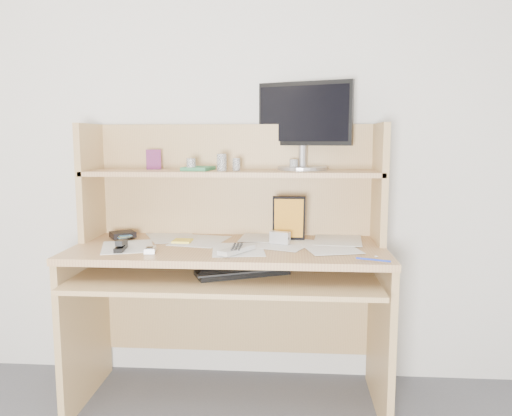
# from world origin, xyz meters

# --- Properties ---
(back_wall) EXTENTS (3.60, 0.04, 2.50)m
(back_wall) POSITION_xyz_m (0.00, 1.80, 1.25)
(back_wall) COLOR beige
(back_wall) RESTS_ON floor
(desk) EXTENTS (1.40, 0.70, 1.30)m
(desk) POSITION_xyz_m (0.00, 1.56, 0.69)
(desk) COLOR tan
(desk) RESTS_ON floor
(paper_clutter) EXTENTS (1.32, 0.54, 0.01)m
(paper_clutter) POSITION_xyz_m (0.00, 1.48, 0.75)
(paper_clutter) COLOR white
(paper_clutter) RESTS_ON desk
(keyboard) EXTENTS (0.42, 0.28, 0.03)m
(keyboard) POSITION_xyz_m (0.07, 1.36, 0.66)
(keyboard) COLOR black
(keyboard) RESTS_ON desk
(tv_remote) EXTENTS (0.15, 0.19, 0.02)m
(tv_remote) POSITION_xyz_m (0.05, 1.33, 0.77)
(tv_remote) COLOR #A9A9A4
(tv_remote) RESTS_ON paper_clutter
(flip_phone) EXTENTS (0.06, 0.09, 0.02)m
(flip_phone) POSITION_xyz_m (-0.32, 1.32, 0.77)
(flip_phone) COLOR silver
(flip_phone) RESTS_ON paper_clutter
(stapler) EXTENTS (0.05, 0.14, 0.04)m
(stapler) POSITION_xyz_m (-0.45, 1.36, 0.78)
(stapler) COLOR black
(stapler) RESTS_ON paper_clutter
(wallet) EXTENTS (0.14, 0.14, 0.03)m
(wallet) POSITION_xyz_m (-0.53, 1.61, 0.77)
(wallet) COLOR black
(wallet) RESTS_ON paper_clutter
(sticky_note_pad) EXTENTS (0.09, 0.09, 0.01)m
(sticky_note_pad) POSITION_xyz_m (-0.23, 1.55, 0.76)
(sticky_note_pad) COLOR yellow
(sticky_note_pad) RESTS_ON desk
(digital_camera) EXTENTS (0.10, 0.06, 0.06)m
(digital_camera) POSITION_xyz_m (0.23, 1.52, 0.78)
(digital_camera) COLOR silver
(digital_camera) RESTS_ON paper_clutter
(game_case) EXTENTS (0.15, 0.02, 0.21)m
(game_case) POSITION_xyz_m (0.27, 1.59, 0.86)
(game_case) COLOR black
(game_case) RESTS_ON paper_clutter
(blue_pen) EXTENTS (0.13, 0.06, 0.01)m
(blue_pen) POSITION_xyz_m (0.60, 1.22, 0.76)
(blue_pen) COLOR #182EB5
(blue_pen) RESTS_ON paper_clutter
(card_box) EXTENTS (0.07, 0.04, 0.10)m
(card_box) POSITION_xyz_m (-0.39, 1.69, 1.13)
(card_box) COLOR maroon
(card_box) RESTS_ON desk
(shelf_book) EXTENTS (0.14, 0.18, 0.02)m
(shelf_book) POSITION_xyz_m (-0.16, 1.63, 1.09)
(shelf_book) COLOR #2E7452
(shelf_book) RESTS_ON desk
(chip_stack_a) EXTENTS (0.05, 0.05, 0.06)m
(chip_stack_a) POSITION_xyz_m (-0.19, 1.58, 1.11)
(chip_stack_a) COLOR black
(chip_stack_a) RESTS_ON desk
(chip_stack_b) EXTENTS (0.04, 0.04, 0.06)m
(chip_stack_b) POSITION_xyz_m (0.02, 1.61, 1.11)
(chip_stack_b) COLOR white
(chip_stack_b) RESTS_ON desk
(chip_stack_c) EXTENTS (0.05, 0.05, 0.05)m
(chip_stack_c) POSITION_xyz_m (0.29, 1.68, 1.11)
(chip_stack_c) COLOR black
(chip_stack_c) RESTS_ON desk
(chip_stack_d) EXTENTS (0.05, 0.05, 0.08)m
(chip_stack_d) POSITION_xyz_m (-0.04, 1.59, 1.12)
(chip_stack_d) COLOR white
(chip_stack_d) RESTS_ON desk
(monitor) EXTENTS (0.46, 0.25, 0.42)m
(monitor) POSITION_xyz_m (0.33, 1.73, 1.30)
(monitor) COLOR #A4A3A8
(monitor) RESTS_ON desk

